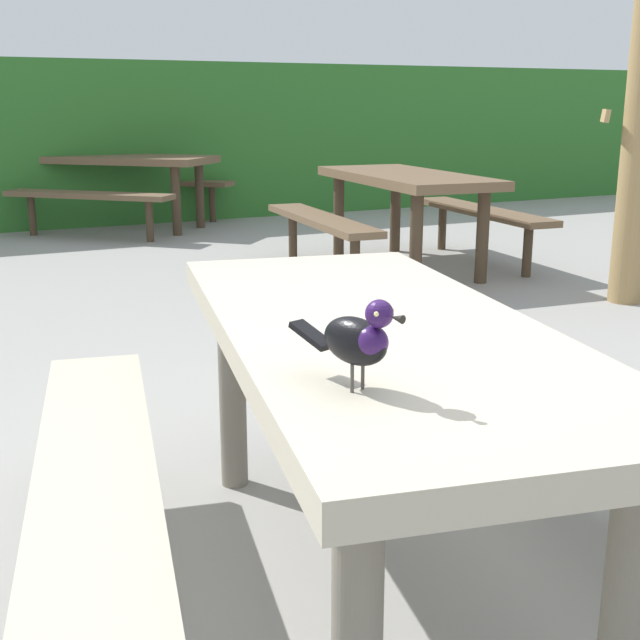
{
  "coord_description": "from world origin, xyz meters",
  "views": [
    {
      "loc": [
        -0.99,
        -1.58,
        1.26
      ],
      "look_at": [
        -0.29,
        -0.13,
        0.84
      ],
      "focal_mm": 46.38,
      "sensor_mm": 36.0,
      "label": 1
    }
  ],
  "objects_px": {
    "picnic_table_foreground": "(376,390)",
    "picnic_table_mid_left": "(125,174)",
    "bird_grackle": "(359,338)",
    "picnic_table_mid_right": "(405,197)"
  },
  "relations": [
    {
      "from": "picnic_table_foreground",
      "to": "picnic_table_mid_left",
      "type": "bearing_deg",
      "value": 82.42
    },
    {
      "from": "bird_grackle",
      "to": "picnic_table_mid_left",
      "type": "bearing_deg",
      "value": 80.64
    },
    {
      "from": "picnic_table_foreground",
      "to": "picnic_table_mid_right",
      "type": "distance_m",
      "value": 4.46
    },
    {
      "from": "bird_grackle",
      "to": "picnic_table_mid_right",
      "type": "relative_size",
      "value": 0.15
    },
    {
      "from": "picnic_table_foreground",
      "to": "picnic_table_mid_right",
      "type": "bearing_deg",
      "value": 57.7
    },
    {
      "from": "bird_grackle",
      "to": "picnic_table_mid_right",
      "type": "height_order",
      "value": "bird_grackle"
    },
    {
      "from": "picnic_table_mid_left",
      "to": "picnic_table_mid_right",
      "type": "distance_m",
      "value": 3.4
    },
    {
      "from": "picnic_table_foreground",
      "to": "bird_grackle",
      "type": "bearing_deg",
      "value": -123.45
    },
    {
      "from": "bird_grackle",
      "to": "picnic_table_mid_right",
      "type": "distance_m",
      "value": 4.99
    },
    {
      "from": "picnic_table_mid_right",
      "to": "picnic_table_mid_left",
      "type": "bearing_deg",
      "value": 115.72
    }
  ]
}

